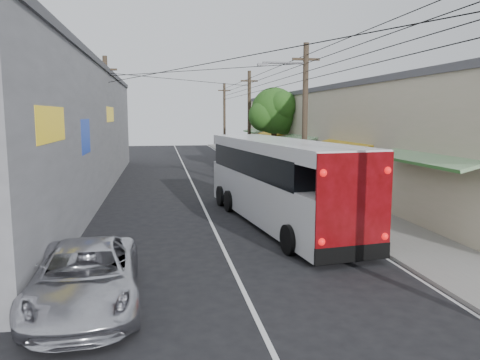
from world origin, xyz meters
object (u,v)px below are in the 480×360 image
object	(u,v)px
jeepney	(85,277)
pedestrian_near	(314,187)
parked_car_mid	(242,166)
pedestrian_far	(323,188)
parked_suv	(292,187)
parked_car_far	(229,159)
coach_bus	(277,181)

from	to	relation	value
jeepney	pedestrian_near	xyz separation A→B (m)	(9.20, 10.91, 0.22)
parked_car_mid	pedestrian_far	xyz separation A→B (m)	(2.26, -11.03, 0.03)
parked_suv	pedestrian_near	bearing A→B (deg)	-50.48
parked_car_mid	parked_car_far	world-z (taller)	parked_car_mid
parked_car_far	pedestrian_far	distance (m)	17.94
parked_car_mid	pedestrian_far	distance (m)	11.26
jeepney	parked_car_mid	distance (m)	23.63
pedestrian_near	pedestrian_far	xyz separation A→B (m)	(0.66, 0.44, -0.13)
pedestrian_far	parked_car_mid	bearing A→B (deg)	-60.02
parked_car_far	pedestrian_near	size ratio (longest dim) A/B	2.44
coach_bus	parked_car_mid	bearing A→B (deg)	78.31
jeepney	coach_bus	bearing A→B (deg)	45.91
parked_car_far	pedestrian_far	world-z (taller)	pedestrian_far
jeepney	pedestrian_far	bearing A→B (deg)	45.49
jeepney	pedestrian_far	distance (m)	15.03
parked_car_mid	jeepney	bearing A→B (deg)	-110.00
parked_suv	jeepney	bearing A→B (deg)	-122.20
parked_car_mid	pedestrian_far	bearing A→B (deg)	-79.66
parked_suv	parked_car_mid	size ratio (longest dim) A/B	1.18
jeepney	pedestrian_near	distance (m)	14.27
parked_suv	pedestrian_far	xyz separation A→B (m)	(1.46, -0.64, 0.02)
jeepney	parked_car_far	xyz separation A→B (m)	(7.60, 29.14, -0.06)
jeepney	pedestrian_far	xyz separation A→B (m)	(9.86, 11.35, 0.09)
parked_car_mid	pedestrian_near	distance (m)	11.58
parked_suv	parked_car_far	xyz separation A→B (m)	(-0.80, 17.16, -0.13)
jeepney	pedestrian_near	bearing A→B (deg)	46.34
jeepney	parked_car_mid	size ratio (longest dim) A/B	1.12
coach_bus	parked_suv	size ratio (longest dim) A/B	2.22
coach_bus	pedestrian_near	xyz separation A→B (m)	(2.71, 3.33, -0.84)
parked_car_far	pedestrian_near	xyz separation A→B (m)	(1.60, -18.23, 0.28)
coach_bus	pedestrian_far	size ratio (longest dim) A/B	8.71
parked_suv	parked_car_far	distance (m)	17.18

